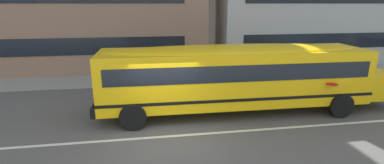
% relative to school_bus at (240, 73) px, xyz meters
% --- Properties ---
extents(ground_plane, '(400.00, 400.00, 0.00)m').
position_rel_school_bus_xyz_m(ground_plane, '(-3.28, -1.97, -1.72)').
color(ground_plane, '#54514F').
extents(sidewalk_far, '(120.00, 3.00, 0.01)m').
position_rel_school_bus_xyz_m(sidewalk_far, '(-3.28, 6.23, -1.72)').
color(sidewalk_far, gray).
rests_on(sidewalk_far, ground_plane).
extents(lane_centreline, '(110.00, 0.16, 0.01)m').
position_rel_school_bus_xyz_m(lane_centreline, '(-3.28, -1.97, -1.72)').
color(lane_centreline, silver).
rests_on(lane_centreline, ground_plane).
extents(school_bus, '(13.01, 3.19, 2.90)m').
position_rel_school_bus_xyz_m(school_bus, '(0.00, 0.00, 0.00)').
color(school_bus, yellow).
rests_on(school_bus, ground_plane).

